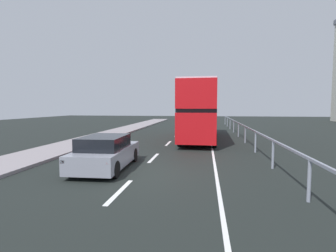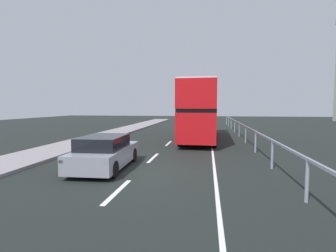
{
  "view_description": "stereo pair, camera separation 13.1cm",
  "coord_description": "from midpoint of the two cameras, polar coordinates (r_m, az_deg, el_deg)",
  "views": [
    {
      "loc": [
        2.6,
        -9.79,
        2.62
      ],
      "look_at": [
        0.3,
        5.86,
        1.41
      ],
      "focal_mm": 27.33,
      "sensor_mm": 36.0,
      "label": 1
    },
    {
      "loc": [
        2.73,
        -9.77,
        2.62
      ],
      "look_at": [
        0.3,
        5.86,
        1.41
      ],
      "focal_mm": 27.33,
      "sensor_mm": 36.0,
      "label": 2
    }
  ],
  "objects": [
    {
      "name": "ground_plane",
      "position": [
        10.48,
        -6.29,
        -10.4
      ],
      "size": [
        73.82,
        120.0,
        0.1
      ],
      "primitive_type": "cube",
      "color": "black"
    },
    {
      "name": "near_sidewalk_kerb",
      "position": [
        13.41,
        -32.81,
        -7.28
      ],
      "size": [
        2.85,
        80.0,
        0.14
      ],
      "primitive_type": "cube",
      "color": "gray",
      "rests_on": "ground"
    },
    {
      "name": "bridge_side_railing",
      "position": [
        19.05,
        17.14,
        -0.69
      ],
      "size": [
        0.1,
        42.0,
        1.23
      ],
      "color": "gray",
      "rests_on": "ground"
    },
    {
      "name": "lane_paint_markings",
      "position": [
        18.62,
        6.34,
        -3.72
      ],
      "size": [
        3.17,
        46.0,
        0.01
      ],
      "color": "silver",
      "rests_on": "ground"
    },
    {
      "name": "double_decker_bus_red",
      "position": [
        20.56,
        7.46,
        3.56
      ],
      "size": [
        2.74,
        11.25,
        4.37
      ],
      "rotation": [
        0.0,
        0.0,
        -0.02
      ],
      "color": "red",
      "rests_on": "ground"
    },
    {
      "name": "hatchback_car_near",
      "position": [
        11.16,
        -13.55,
        -5.78
      ],
      "size": [
        2.0,
        4.31,
        1.4
      ],
      "rotation": [
        0.0,
        0.0,
        0.04
      ],
      "color": "gray",
      "rests_on": "ground"
    }
  ]
}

